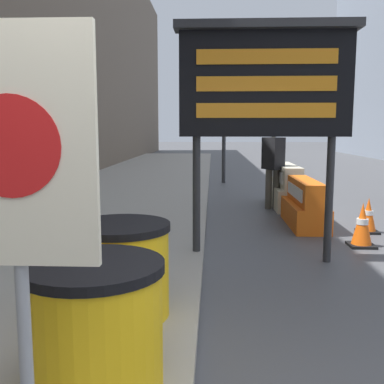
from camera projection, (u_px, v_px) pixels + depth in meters
name	position (u px, v px, depth m)	size (l,w,h in m)	color
barrel_drum_foreground	(95.00, 326.00, 2.70)	(0.85, 0.85, 0.80)	yellow
barrel_drum_middle	(121.00, 269.00, 3.80)	(0.85, 0.85, 0.80)	yellow
warning_sign	(14.00, 175.00, 1.85)	(0.70, 0.08, 2.00)	gray
message_board	(265.00, 84.00, 5.53)	(2.23, 0.36, 2.98)	#28282B
jersey_barrier_orange_far	(305.00, 206.00, 7.93)	(0.58, 1.68, 0.82)	orange
jersey_barrier_cream	(286.00, 188.00, 9.93)	(0.64, 1.93, 0.93)	beige
traffic_cone_near	(368.00, 216.00, 7.39)	(0.33, 0.33, 0.58)	black
traffic_cone_mid	(362.00, 225.00, 6.51)	(0.36, 0.36, 0.65)	black
traffic_light_near_curb	(224.00, 98.00, 13.93)	(0.28, 0.44, 3.65)	#2D2D30
pedestrian_passerby	(273.00, 160.00, 9.54)	(0.47, 0.54, 1.77)	#514C42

